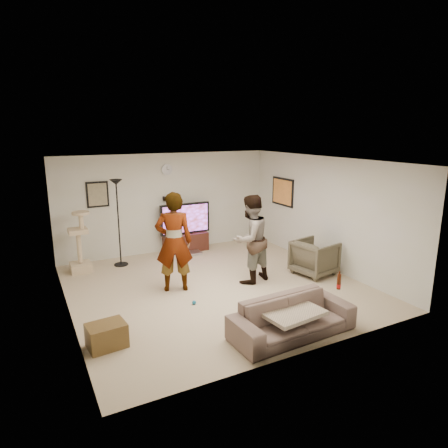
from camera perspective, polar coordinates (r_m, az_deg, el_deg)
name	(u,v)px	position (r m, az deg, el deg)	size (l,w,h in m)	color
floor	(216,287)	(8.04, -1.21, -9.04)	(5.50, 5.50, 0.02)	tan
ceiling	(215,160)	(7.44, -1.31, 9.18)	(5.50, 5.50, 0.02)	white
wall_back	(167,203)	(10.13, -8.17, 3.02)	(5.50, 0.04, 2.50)	beige
wall_front	(306,270)	(5.42, 11.81, -6.45)	(5.50, 0.04, 2.50)	beige
wall_left	(64,245)	(6.92, -22.15, -2.77)	(0.04, 5.50, 2.50)	beige
wall_right	(325,212)	(9.16, 14.35, 1.62)	(0.04, 5.50, 2.50)	beige
wall_clock	(167,170)	(9.98, -8.28, 7.79)	(0.26, 0.26, 0.04)	white
wall_speaker	(168,198)	(10.05, -8.08, 3.69)	(0.25, 0.10, 0.10)	black
picture_back	(98,194)	(9.63, -17.79, 4.08)	(0.42, 0.03, 0.52)	gray
picture_right	(283,192)	(10.33, 8.46, 4.62)	(0.03, 0.78, 0.62)	#D5873C
tv_stand	(186,242)	(10.26, -5.56, -2.60)	(1.12, 0.45, 0.47)	#351710
console_box	(193,253)	(9.99, -4.48, -4.23)	(0.40, 0.30, 0.07)	#B6B5BC
tv	(185,218)	(10.11, -5.64, 0.80)	(1.32, 0.08, 0.78)	black
tv_screen	(186,219)	(10.07, -5.54, 0.75)	(1.21, 0.01, 0.69)	#A951F9
floor_lamp	(119,223)	(9.26, -14.99, 0.10)	(0.32, 0.32, 1.99)	black
cat_tree	(79,242)	(9.17, -20.24, -2.43)	(0.44, 0.44, 1.37)	#C6AF8A
person_left	(174,242)	(7.62, -7.24, -2.59)	(0.71, 0.47, 1.95)	#BEBEBE
person_right	(250,239)	(8.01, 3.81, -2.20)	(0.88, 0.69, 1.81)	#375C75
sofa	(292,317)	(6.26, 9.85, -13.14)	(1.96, 0.77, 0.57)	brown
throw_blanket	(291,312)	(6.20, 9.64, -12.38)	(0.90, 0.70, 0.06)	#BCA88F
beer_bottle	(339,282)	(6.64, 16.26, -8.01)	(0.06, 0.06, 0.25)	#421706
armchair	(314,257)	(8.77, 12.94, -4.73)	(0.80, 0.83, 0.75)	#484333
side_table	(107,335)	(6.15, -16.59, -15.17)	(0.53, 0.40, 0.36)	#533D1E
toy_ball	(194,302)	(7.26, -4.34, -11.23)	(0.07, 0.07, 0.07)	#18658D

